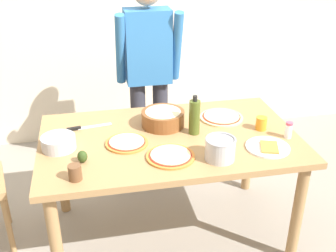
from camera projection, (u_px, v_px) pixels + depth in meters
name	position (u px, v px, depth m)	size (l,w,h in m)	color
ground	(169.00, 231.00, 2.91)	(8.00, 8.00, 0.00)	gray
wall_back	(134.00, 2.00, 3.72)	(5.60, 0.10, 2.60)	beige
dining_table	(170.00, 149.00, 2.60)	(1.60, 0.96, 0.76)	#A37A4C
person_cook	(149.00, 70.00, 3.14)	(0.49, 0.25, 1.62)	#2D2D38
pizza_raw_on_board	(221.00, 117.00, 2.80)	(0.29, 0.29, 0.02)	beige
pizza_cooked_on_tray	(170.00, 156.00, 2.34)	(0.28, 0.28, 0.02)	#C67A33
pizza_second_cooked	(127.00, 143.00, 2.48)	(0.26, 0.26, 0.02)	#C67A33
plate_with_slice	(268.00, 147.00, 2.43)	(0.26, 0.26, 0.02)	white
popcorn_bowl	(163.00, 117.00, 2.68)	(0.28, 0.28, 0.11)	brown
mixing_bowl_steel	(59.00, 143.00, 2.41)	(0.20, 0.20, 0.08)	#B7B7BC
olive_oil_bottle	(194.00, 117.00, 2.56)	(0.07, 0.07, 0.26)	#47561E
steel_pot	(220.00, 149.00, 2.30)	(0.17, 0.17, 0.13)	#B7B7BC
cup_orange	(261.00, 123.00, 2.64)	(0.07, 0.07, 0.09)	orange
cup_small_brown	(75.00, 173.00, 2.12)	(0.07, 0.07, 0.09)	brown
salt_shaker	(289.00, 130.00, 2.53)	(0.04, 0.04, 0.11)	white
chef_knife	(84.00, 128.00, 2.66)	(0.29, 0.07, 0.02)	silver
avocado	(82.00, 157.00, 2.28)	(0.06, 0.06, 0.07)	#2D4219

